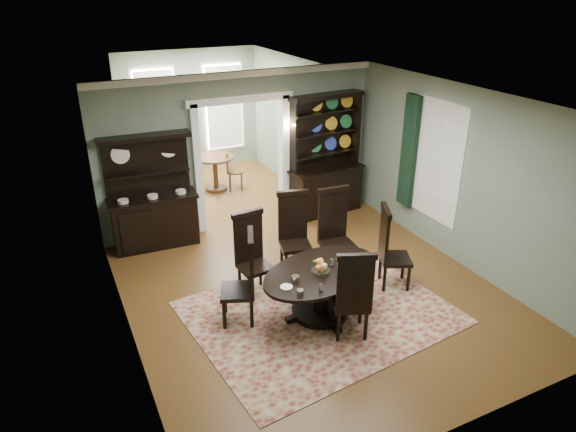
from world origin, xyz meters
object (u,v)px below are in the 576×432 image
(sideboard, at_px, (153,209))
(welsh_dresser, at_px, (325,171))
(dining_table, at_px, (321,284))
(parlor_table, at_px, (215,168))

(sideboard, relative_size, welsh_dresser, 0.84)
(dining_table, height_order, welsh_dresser, welsh_dresser)
(sideboard, xyz_separation_m, parlor_table, (1.87, 2.12, -0.19))
(dining_table, relative_size, welsh_dresser, 0.86)
(dining_table, height_order, sideboard, sideboard)
(sideboard, xyz_separation_m, welsh_dresser, (3.56, -0.03, 0.17))
(welsh_dresser, relative_size, parlor_table, 2.81)
(dining_table, bearing_deg, welsh_dresser, 44.75)
(dining_table, distance_m, parlor_table, 5.37)
(parlor_table, bearing_deg, welsh_dresser, -51.79)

